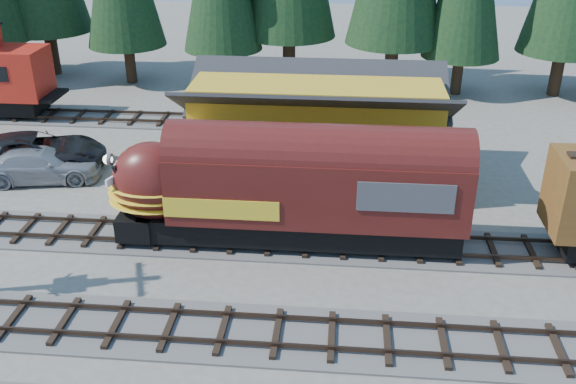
# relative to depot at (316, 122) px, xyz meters

# --- Properties ---
(ground) EXTENTS (120.00, 120.00, 0.00)m
(ground) POSITION_rel_depot_xyz_m (0.00, -10.50, -2.96)
(ground) COLOR #6B665B
(ground) RESTS_ON ground
(track_siding) EXTENTS (68.00, 3.20, 0.33)m
(track_siding) POSITION_rel_depot_xyz_m (10.00, -6.50, -2.90)
(track_siding) COLOR #4C4947
(track_siding) RESTS_ON ground
(track_spur) EXTENTS (32.00, 3.20, 0.33)m
(track_spur) POSITION_rel_depot_xyz_m (-10.00, 7.50, -2.90)
(track_spur) COLOR #4C4947
(track_spur) RESTS_ON ground
(depot) EXTENTS (12.80, 7.00, 5.30)m
(depot) POSITION_rel_depot_xyz_m (0.00, 0.00, 0.00)
(depot) COLOR gold
(depot) RESTS_ON ground
(locomotive) EXTENTS (14.40, 2.86, 3.92)m
(locomotive) POSITION_rel_depot_xyz_m (-1.12, -6.50, -0.64)
(locomotive) COLOR black
(locomotive) RESTS_ON ground
(pickup_truck_a) EXTENTS (7.82, 5.08, 2.00)m
(pickup_truck_a) POSITION_rel_depot_xyz_m (-14.30, -0.52, -1.96)
(pickup_truck_a) COLOR black
(pickup_truck_a) RESTS_ON ground
(pickup_truck_b) EXTENTS (6.08, 3.38, 1.67)m
(pickup_truck_b) POSITION_rel_depot_xyz_m (-13.48, -1.48, -2.13)
(pickup_truck_b) COLOR #9A9CA1
(pickup_truck_b) RESTS_ON ground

